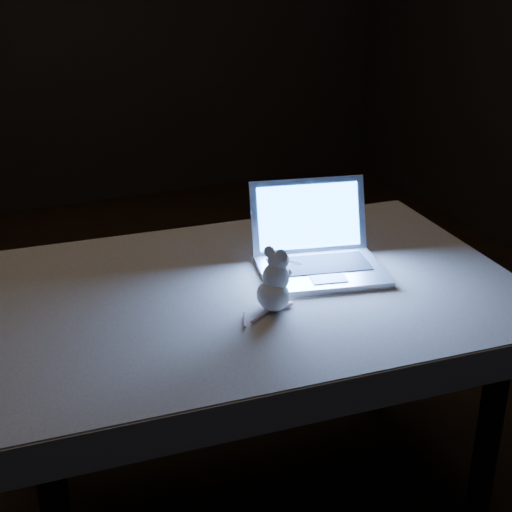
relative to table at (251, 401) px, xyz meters
name	(u,v)px	position (x,y,z in m)	size (l,w,h in m)	color
floor	(163,427)	(-0.16, 0.46, -0.37)	(5.00, 5.00, 0.00)	black
table	(251,401)	(0.00, 0.00, 0.00)	(1.37, 0.88, 0.74)	black
tablecloth	(266,308)	(0.03, -0.05, 0.33)	(1.47, 0.98, 0.10)	beige
laptop	(323,236)	(0.22, 0.00, 0.49)	(0.35, 0.31, 0.24)	silver
plush_mouse	(273,280)	(0.01, -0.14, 0.46)	(0.12, 0.12, 0.17)	white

